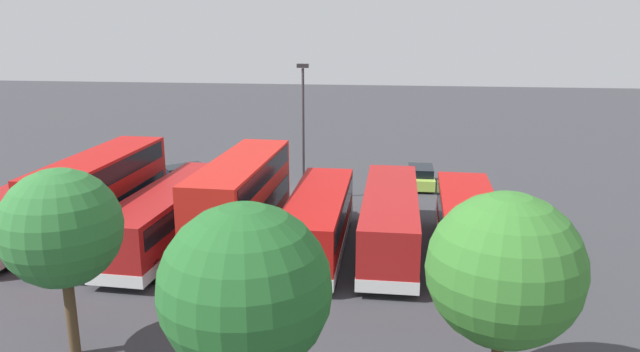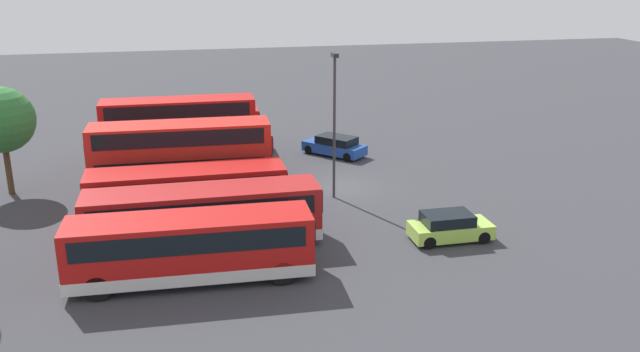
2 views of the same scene
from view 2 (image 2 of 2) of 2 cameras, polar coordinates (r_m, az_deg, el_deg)
The scene contains 12 objects.
ground_plane at distance 41.26m, azimuth 1.91°, elevation -0.96°, with size 140.00×140.00×0.00m, color #38383D.
bus_single_deck_near_end at distance 29.41m, azimuth -11.01°, elevation -5.94°, with size 2.97×10.63×2.95m.
bus_single_deck_second at distance 32.79m, azimuth -9.96°, elevation -3.32°, with size 2.70×11.39×2.95m.
bus_single_deck_third at distance 36.02m, azimuth -11.28°, elevation -1.44°, with size 2.65×10.43×2.95m.
bus_double_decker_fourth at distance 39.32m, azimuth -11.78°, elevation 1.45°, with size 2.97×10.36×4.55m.
bus_single_deck_fifth at distance 43.15m, azimuth -11.74°, elevation 1.78°, with size 3.16×11.54×2.95m.
bus_double_decker_sixth at distance 46.25m, azimuth -11.95°, elevation 3.91°, with size 2.77×10.29×4.55m.
bus_single_deck_seventh at distance 50.06m, azimuth -11.59°, elevation 4.02°, with size 2.89×11.09×2.95m.
car_hatchback_silver at distance 33.95m, azimuth 11.04°, elevation -4.30°, with size 1.83×4.06×1.43m.
car_small_green at distance 47.84m, azimuth 1.29°, elevation 2.60°, with size 4.59×4.37×1.43m.
lamp_post_tall at distance 38.11m, azimuth 1.24°, elevation 5.18°, with size 0.70×0.30×8.50m.
tree_leftmost at distance 43.08m, azimuth -25.65°, elevation 4.34°, with size 3.87×3.87×6.48m.
Camera 2 is at (-37.73, 9.99, 13.37)m, focal length 37.37 mm.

